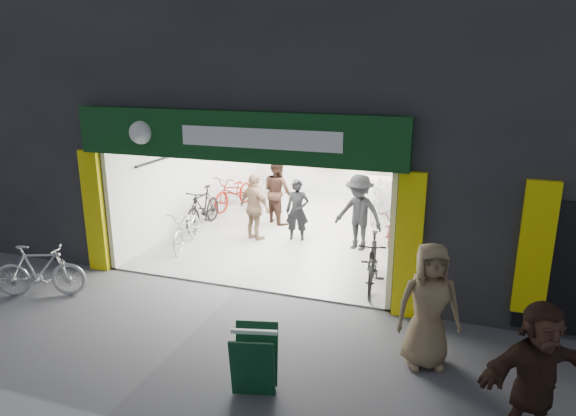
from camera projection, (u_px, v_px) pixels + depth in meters
The scene contains 17 objects.
ground at pixel (238, 289), 10.18m from camera, with size 60.00×60.00×0.00m, color #56565B.
building at pixel (346, 63), 13.24m from camera, with size 17.00×10.27×8.00m.
bike_left_front at pixel (187, 228), 12.33m from camera, with size 0.64×1.83×0.96m, color silver.
bike_left_midfront at pixel (203, 208), 13.77m from camera, with size 0.52×1.85×1.11m, color black.
bike_left_midback at pixel (234, 192), 15.58m from camera, with size 0.70×2.02×1.06m, color maroon.
bike_left_back at pixel (262, 190), 15.82m from camera, with size 0.49×1.75×1.05m, color #A2A2A7.
bike_right_front at pixel (373, 262), 10.05m from camera, with size 0.51×1.82×1.10m, color black.
bike_right_mid at pixel (393, 225), 12.76m from camera, with size 0.56×1.60×0.84m, color maroon.
bike_right_back at pixel (377, 201), 14.46m from camera, with size 0.53×1.89×1.13m, color #B1B1B6.
parked_bike at pixel (40, 271), 9.73m from camera, with size 0.48×1.72×1.03m, color #BCBDC1.
customer_a at pixel (297, 211), 12.67m from camera, with size 0.58×0.38×1.58m, color black.
customer_b at pixel (277, 192), 14.07m from camera, with size 0.88×0.68×1.81m, color #362018.
customer_c at pixel (359, 213), 12.00m from camera, with size 1.19×0.68×1.84m, color black.
customer_d at pixel (255, 208), 12.67m from camera, with size 1.01×0.42×1.73m, color #87684E.
pedestrian_near at pixel (429, 306), 7.39m from camera, with size 0.93×0.60×1.90m, color #826A4B.
pedestrian_far at pixel (537, 373), 5.90m from camera, with size 1.64×0.52×1.77m, color #342017.
sandwich_board at pixel (255, 360), 6.86m from camera, with size 0.72×0.73×0.91m.
Camera 1 is at (4.00, -8.51, 4.34)m, focal length 32.00 mm.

